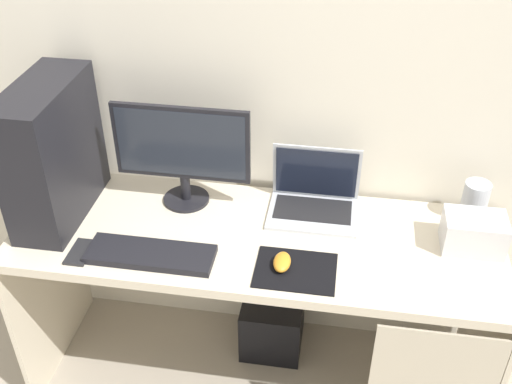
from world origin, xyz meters
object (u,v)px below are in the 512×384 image
Objects in this scene: pc_tower at (52,152)px; monitor at (182,151)px; laptop at (314,199)px; mouse_left at (282,262)px; cell_phone at (80,252)px; keyboard at (151,254)px; projector at (474,233)px; subwoofer at (273,323)px; speaker at (475,202)px.

pc_tower reaches higher than monitor.
mouse_left is at bearing -102.46° from laptop.
monitor is 0.49m from cell_phone.
pc_tower is 1.17× the size of keyboard.
keyboard is 3.23× the size of cell_phone.
projector is at bearing 18.29° from mouse_left.
keyboard is (-0.50, -0.35, -0.04)m from laptop.
projector is 0.96m from subwoofer.
keyboard is at bearing -160.23° from speaker.
speaker is 0.36× the size of keyboard.
monitor is at bearing -176.96° from laptop.
speaker is 0.61× the size of subwoofer.
monitor reaches higher than mouse_left.
mouse_left is 0.38× the size of subwoofer.
speaker reaches higher than mouse_left.
speaker is at bearing 3.37° from subwoofer.
keyboard is 0.80m from subwoofer.
cell_phone is at bearing -176.71° from mouse_left.
pc_tower is at bearing -170.68° from laptop.
subwoofer is (0.33, 0.02, -0.82)m from monitor.
laptop is (0.89, 0.15, -0.20)m from pc_tower.
subwoofer is at bearing 30.83° from cell_phone.
monitor is 3.21× the size of speaker.
laptop reaches higher than speaker.
cell_phone is (-0.67, -0.04, -0.02)m from mouse_left.
projector is (1.43, 0.02, -0.19)m from pc_tower.
laptop is at bearing 77.54° from mouse_left.
pc_tower is 0.44m from monitor.
speaker is (1.45, 0.18, -0.17)m from pc_tower.
cell_phone is (0.15, -0.22, -0.24)m from pc_tower.
subwoofer is at bearing 101.52° from mouse_left.
laptop is 2.43× the size of cell_phone.
projector reaches higher than subwoofer.
monitor is 5.07× the size of mouse_left.
projector reaches higher than cell_phone.
cell_phone is 0.52× the size of subwoofer.
laptop is at bearing 26.43° from cell_phone.
projector is at bearing -5.80° from monitor.
monitor is at bearing 142.53° from mouse_left.
monitor is 1.16× the size of keyboard.
keyboard is at bearing -145.25° from laptop.
speaker is 1.58× the size of mouse_left.
mouse_left reaches higher than subwoofer.
cell_phone reaches higher than subwoofer.
cell_phone is (-0.74, -0.37, -0.04)m from laptop.
monitor reaches higher than speaker.
mouse_left is (-0.61, -0.20, -0.04)m from projector.
monitor is 0.89m from subwoofer.
keyboard is (0.39, -0.20, -0.23)m from pc_tower.
projector is at bearing 10.65° from cell_phone.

